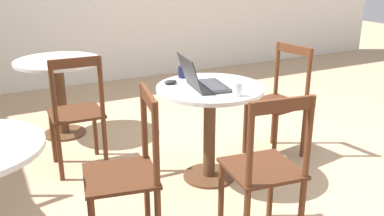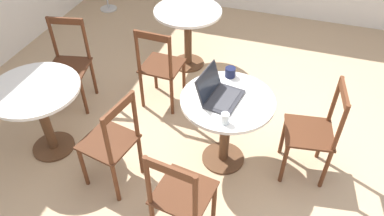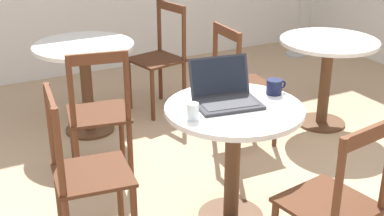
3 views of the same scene
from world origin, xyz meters
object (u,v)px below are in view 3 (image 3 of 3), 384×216
(chair_far_right, at_px, (160,59))
(mouse, at_px, (240,86))
(chair_far_front, at_px, (99,116))
(cafe_table_near, at_px, (233,134))
(chair_mid_left, at_px, (241,87))
(cafe_table_far, at_px, (85,65))
(drinking_glass, at_px, (193,112))
(cafe_table_mid, at_px, (327,60))
(chair_near_front, at_px, (335,208))
(mug, at_px, (274,87))
(laptop, at_px, (226,95))
(chair_near_left, at_px, (84,175))

(chair_far_right, relative_size, mouse, 9.25)
(chair_far_right, xyz_separation_m, mouse, (-0.16, -1.51, 0.28))
(chair_far_right, bearing_deg, chair_far_front, -132.75)
(cafe_table_near, relative_size, chair_mid_left, 0.83)
(cafe_table_far, relative_size, mouse, 7.71)
(chair_far_front, distance_m, drinking_glass, 0.94)
(cafe_table_mid, bearing_deg, cafe_table_far, 156.01)
(cafe_table_near, height_order, chair_mid_left, chair_mid_left)
(cafe_table_mid, distance_m, mouse, 1.34)
(chair_near_front, height_order, mouse, chair_near_front)
(mug, xyz_separation_m, drinking_glass, (-0.59, -0.10, 0.00))
(chair_far_front, xyz_separation_m, mouse, (0.70, -0.58, 0.28))
(chair_far_right, height_order, laptop, laptop)
(cafe_table_far, relative_size, laptop, 1.95)
(cafe_table_mid, relative_size, laptop, 1.95)
(cafe_table_far, relative_size, drinking_glass, 8.52)
(chair_near_front, distance_m, laptop, 0.86)
(mug, bearing_deg, drinking_glass, -170.09)
(mouse, distance_m, mug, 0.21)
(cafe_table_near, relative_size, cafe_table_far, 1.00)
(chair_mid_left, height_order, drinking_glass, chair_mid_left)
(cafe_table_mid, xyz_separation_m, chair_near_left, (-2.21, -0.69, -0.10))
(cafe_table_far, distance_m, chair_mid_left, 1.21)
(cafe_table_mid, height_order, mouse, mouse)
(mug, bearing_deg, cafe_table_mid, 34.90)
(chair_near_left, relative_size, mug, 7.28)
(chair_far_front, bearing_deg, chair_near_left, -114.39)
(cafe_table_mid, bearing_deg, drinking_glass, -152.88)
(cafe_table_near, height_order, mouse, mouse)
(chair_far_front, bearing_deg, chair_mid_left, 1.37)
(cafe_table_near, xyz_separation_m, chair_far_front, (-0.52, 0.81, -0.10))
(cafe_table_mid, height_order, chair_near_front, chair_near_front)
(mouse, bearing_deg, laptop, -141.14)
(drinking_glass, bearing_deg, chair_mid_left, 45.42)
(cafe_table_mid, xyz_separation_m, chair_near_front, (-1.27, -1.53, -0.10))
(cafe_table_mid, xyz_separation_m, mouse, (-1.20, -0.58, 0.18))
(chair_mid_left, xyz_separation_m, chair_far_front, (-1.10, -0.03, 0.00))
(cafe_table_near, bearing_deg, chair_near_front, -81.47)
(cafe_table_mid, distance_m, chair_mid_left, 0.80)
(chair_near_left, bearing_deg, cafe_table_mid, 17.35)
(chair_near_front, xyz_separation_m, mouse, (0.07, 0.95, 0.28))
(chair_near_left, distance_m, chair_far_right, 2.01)
(mouse, bearing_deg, cafe_table_near, -128.53)
(chair_far_front, height_order, mug, chair_far_front)
(cafe_table_mid, height_order, chair_mid_left, chair_mid_left)
(chair_far_right, relative_size, laptop, 2.34)
(cafe_table_near, bearing_deg, drinking_glass, -170.65)
(laptop, bearing_deg, chair_far_front, 124.27)
(chair_far_right, xyz_separation_m, drinking_glass, (-0.62, -1.78, 0.31))
(laptop, bearing_deg, mug, -2.14)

